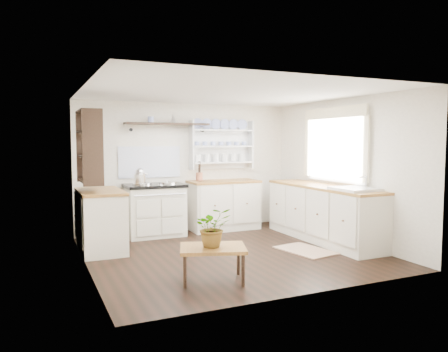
# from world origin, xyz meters

# --- Properties ---
(floor) EXTENTS (4.00, 3.80, 0.01)m
(floor) POSITION_xyz_m (0.00, 0.00, 0.00)
(floor) COLOR black
(floor) RESTS_ON ground
(wall_back) EXTENTS (4.00, 0.02, 2.30)m
(wall_back) POSITION_xyz_m (0.00, 1.90, 1.15)
(wall_back) COLOR beige
(wall_back) RESTS_ON ground
(wall_right) EXTENTS (0.02, 3.80, 2.30)m
(wall_right) POSITION_xyz_m (2.00, 0.00, 1.15)
(wall_right) COLOR beige
(wall_right) RESTS_ON ground
(wall_left) EXTENTS (0.02, 3.80, 2.30)m
(wall_left) POSITION_xyz_m (-2.00, 0.00, 1.15)
(wall_left) COLOR beige
(wall_left) RESTS_ON ground
(ceiling) EXTENTS (4.00, 3.80, 0.01)m
(ceiling) POSITION_xyz_m (0.00, 0.00, 2.30)
(ceiling) COLOR white
(ceiling) RESTS_ON wall_back
(window) EXTENTS (0.08, 1.55, 1.22)m
(window) POSITION_xyz_m (1.95, 0.15, 1.56)
(window) COLOR white
(window) RESTS_ON wall_right
(aga_cooker) EXTENTS (0.99, 0.69, 0.92)m
(aga_cooker) POSITION_xyz_m (-0.70, 1.57, 0.45)
(aga_cooker) COLOR beige
(aga_cooker) RESTS_ON floor
(back_cabinets) EXTENTS (1.27, 0.63, 0.90)m
(back_cabinets) POSITION_xyz_m (0.60, 1.60, 0.46)
(back_cabinets) COLOR beige
(back_cabinets) RESTS_ON floor
(right_cabinets) EXTENTS (0.62, 2.43, 0.90)m
(right_cabinets) POSITION_xyz_m (1.70, 0.10, 0.46)
(right_cabinets) COLOR beige
(right_cabinets) RESTS_ON floor
(belfast_sink) EXTENTS (0.55, 0.60, 0.45)m
(belfast_sink) POSITION_xyz_m (1.70, -0.65, 0.80)
(belfast_sink) COLOR white
(belfast_sink) RESTS_ON right_cabinets
(left_cabinets) EXTENTS (0.62, 1.13, 0.90)m
(left_cabinets) POSITION_xyz_m (-1.70, 0.90, 0.46)
(left_cabinets) COLOR beige
(left_cabinets) RESTS_ON floor
(plate_rack) EXTENTS (1.20, 0.22, 0.90)m
(plate_rack) POSITION_xyz_m (0.65, 1.86, 1.56)
(plate_rack) COLOR white
(plate_rack) RESTS_ON wall_back
(high_shelf) EXTENTS (1.50, 0.29, 0.16)m
(high_shelf) POSITION_xyz_m (-0.40, 1.78, 1.91)
(high_shelf) COLOR black
(high_shelf) RESTS_ON wall_back
(left_shelving) EXTENTS (0.28, 0.80, 1.05)m
(left_shelving) POSITION_xyz_m (-1.84, 0.90, 1.55)
(left_shelving) COLOR black
(left_shelving) RESTS_ON wall_left
(kettle) EXTENTS (0.19, 0.19, 0.23)m
(kettle) POSITION_xyz_m (-0.98, 1.45, 1.05)
(kettle) COLOR silver
(kettle) RESTS_ON aga_cooker
(utensil_crock) EXTENTS (0.12, 0.12, 0.14)m
(utensil_crock) POSITION_xyz_m (0.15, 1.68, 0.98)
(utensil_crock) COLOR #A45B3C
(utensil_crock) RESTS_ON back_cabinets
(center_table) EXTENTS (0.88, 0.75, 0.41)m
(center_table) POSITION_xyz_m (-0.74, -1.09, 0.36)
(center_table) COLOR brown
(center_table) RESTS_ON floor
(potted_plant) EXTENTS (0.45, 0.41, 0.46)m
(potted_plant) POSITION_xyz_m (-0.74, -1.09, 0.63)
(potted_plant) COLOR #3F7233
(potted_plant) RESTS_ON center_table
(floor_rug) EXTENTS (0.70, 0.94, 0.02)m
(floor_rug) POSITION_xyz_m (1.05, -0.36, 0.01)
(floor_rug) COLOR #8A6850
(floor_rug) RESTS_ON floor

